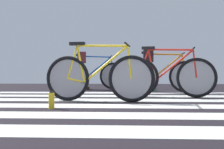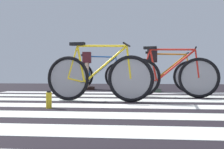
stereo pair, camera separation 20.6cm
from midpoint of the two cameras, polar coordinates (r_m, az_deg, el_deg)
ground at (r=3.47m, az=0.79°, el=-7.26°), size 18.00×14.00×0.02m
crosswalk_markings at (r=3.23m, az=0.74°, el=-7.63°), size 5.40×5.77×0.00m
bicycle_1_of_4 at (r=4.16m, az=-1.57°, el=-0.50°), size 1.73×0.53×0.93m
bicycle_2_of_4 at (r=4.96m, az=13.32°, el=-0.35°), size 1.72×0.54×0.93m
bicycle_3_of_4 at (r=6.20m, az=12.44°, el=-0.18°), size 1.74×0.52×0.93m
cyclist_3_of_4 at (r=6.18m, az=9.58°, el=2.06°), size 0.33×0.42×0.97m
bicycle_4_of_4 at (r=7.07m, az=-2.00°, el=-0.08°), size 1.73×0.52×0.93m
cyclist_4_of_4 at (r=7.07m, az=-4.52°, el=1.95°), size 0.36×0.44×0.98m
water_bottle at (r=3.45m, az=-11.73°, el=-5.36°), size 0.07×0.07×0.22m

